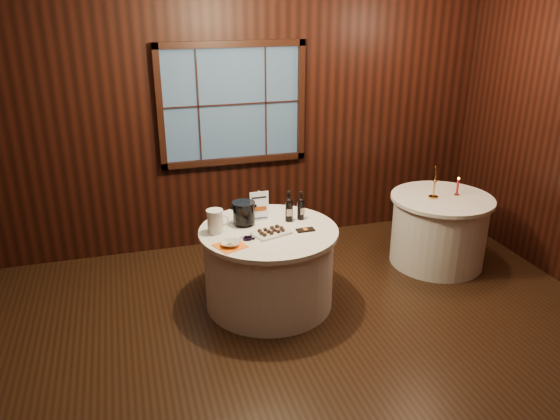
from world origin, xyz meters
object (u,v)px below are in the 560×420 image
object	(u,v)px
chocolate_box	(305,230)
grape_bunch	(248,238)
sign_stand	(259,210)
ice_bucket	(244,213)
red_candle	(458,188)
side_table	(439,230)
port_bottle_left	(289,208)
cracker_bowl	(230,244)
glass_pitcher	(215,221)
port_bottle_right	(301,207)
chocolate_plate	(271,232)
brass_candlestick	(434,186)
main_table	(269,266)

from	to	relation	value
chocolate_box	grape_bunch	size ratio (longest dim) A/B	0.99
sign_stand	grape_bunch	xyz separation A→B (m)	(-0.21, -0.42, -0.08)
ice_bucket	red_candle	world-z (taller)	ice_bucket
side_table	chocolate_box	size ratio (longest dim) A/B	6.53
red_candle	side_table	bearing A→B (deg)	177.97
port_bottle_left	cracker_bowl	xyz separation A→B (m)	(-0.65, -0.39, -0.11)
glass_pitcher	port_bottle_right	bearing A→B (deg)	12.13
grape_bunch	chocolate_plate	bearing A→B (deg)	15.28
glass_pitcher	brass_candlestick	size ratio (longest dim) A/B	0.60
sign_stand	red_candle	world-z (taller)	sign_stand
sign_stand	glass_pitcher	size ratio (longest dim) A/B	1.34
port_bottle_right	chocolate_box	xyz separation A→B (m)	(-0.05, -0.27, -0.11)
chocolate_box	brass_candlestick	world-z (taller)	brass_candlestick
chocolate_box	cracker_bowl	bearing A→B (deg)	-170.34
main_table	sign_stand	distance (m)	0.55
cracker_bowl	glass_pitcher	bearing A→B (deg)	101.81
sign_stand	glass_pitcher	xyz separation A→B (m)	(-0.45, -0.19, 0.01)
side_table	grape_bunch	bearing A→B (deg)	-168.20
chocolate_plate	cracker_bowl	size ratio (longest dim) A/B	2.35
chocolate_plate	grape_bunch	xyz separation A→B (m)	(-0.23, -0.06, 0.00)
side_table	red_candle	xyz separation A→B (m)	(0.17, -0.01, 0.46)
port_bottle_right	sign_stand	bearing A→B (deg)	147.89
main_table	chocolate_box	size ratio (longest dim) A/B	7.74
brass_candlestick	side_table	bearing A→B (deg)	-0.20
side_table	chocolate_box	distance (m)	1.78
main_table	side_table	distance (m)	2.02
port_bottle_left	glass_pitcher	distance (m)	0.72
port_bottle_left	red_candle	distance (m)	1.94
ice_bucket	side_table	bearing A→B (deg)	3.32
port_bottle_left	sign_stand	bearing A→B (deg)	167.55
chocolate_box	grape_bunch	distance (m)	0.54
side_table	port_bottle_right	xyz separation A→B (m)	(-1.64, -0.15, 0.50)
main_table	cracker_bowl	distance (m)	0.63
port_bottle_right	ice_bucket	bearing A→B (deg)	160.93
chocolate_box	brass_candlestick	xyz separation A→B (m)	(1.57, 0.42, 0.12)
side_table	red_candle	size ratio (longest dim) A/B	5.29
sign_stand	chocolate_plate	xyz separation A→B (m)	(0.02, -0.36, -0.08)
port_bottle_right	red_candle	size ratio (longest dim) A/B	1.37
grape_bunch	glass_pitcher	xyz separation A→B (m)	(-0.25, 0.23, 0.09)
port_bottle_right	ice_bucket	distance (m)	0.55
ice_bucket	chocolate_box	distance (m)	0.59
chocolate_box	red_candle	size ratio (longest dim) A/B	0.81
main_table	glass_pitcher	xyz separation A→B (m)	(-0.48, 0.07, 0.49)
side_table	grape_bunch	size ratio (longest dim) A/B	6.45
port_bottle_right	glass_pitcher	bearing A→B (deg)	168.98
cracker_bowl	port_bottle_right	bearing A→B (deg)	27.48
chocolate_plate	brass_candlestick	size ratio (longest dim) A/B	1.03
port_bottle_left	port_bottle_right	size ratio (longest dim) A/B	1.08
side_table	main_table	bearing A→B (deg)	-171.47
chocolate_plate	red_candle	world-z (taller)	red_candle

